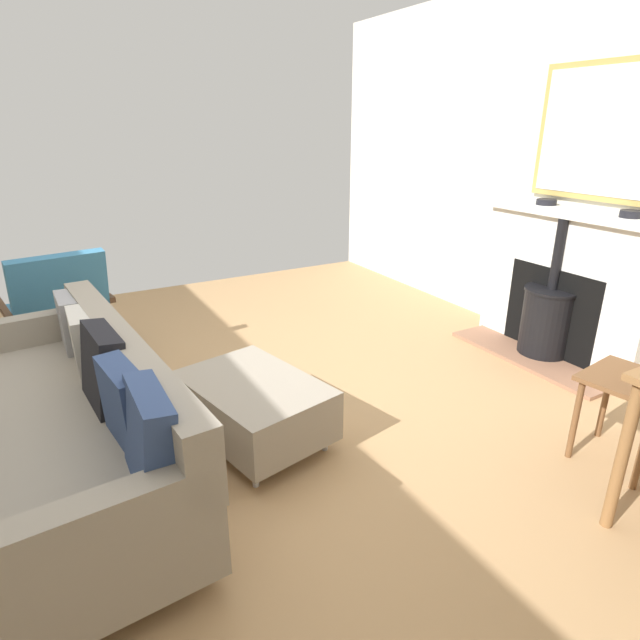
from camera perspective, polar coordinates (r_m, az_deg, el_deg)
ground_plane at (r=3.14m, az=-12.57°, el=-11.36°), size 5.66×5.67×0.01m
wall_left at (r=4.37m, az=25.22°, el=14.84°), size 0.12×5.67×2.66m
fireplace at (r=4.18m, az=24.90°, el=2.72°), size 0.57×1.39×1.08m
mirror_over_mantel at (r=4.12m, az=28.40°, el=17.71°), size 0.04×0.93×0.89m
mantel_bowl_near at (r=4.23m, az=23.62°, el=11.84°), size 0.14×0.14×0.04m
mantel_bowl_far at (r=3.88m, az=30.99°, el=10.00°), size 0.13×0.13×0.05m
sofa at (r=2.72m, az=-26.65°, el=-10.46°), size 1.09×2.09×0.77m
ottoman at (r=2.85m, az=-7.28°, el=-9.20°), size 0.72×0.91×0.36m
armchair_accent at (r=4.04m, az=-26.81°, el=1.67°), size 0.76×0.70×0.85m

